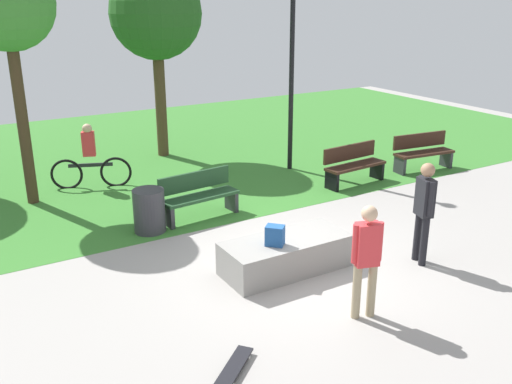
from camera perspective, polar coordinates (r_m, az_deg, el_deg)
name	(u,v)px	position (r m, az deg, el deg)	size (l,w,h in m)	color
ground_plane	(300,266)	(9.47, 4.40, -7.41)	(28.00, 28.00, 0.00)	#9E9993
grass_lawn	(133,154)	(16.32, -12.18, 3.78)	(26.60, 11.81, 0.01)	#387A2D
concrete_ledge	(286,254)	(9.22, 3.00, -6.27)	(2.08, 0.89, 0.54)	gray
backpack_on_ledge	(275,236)	(8.83, 1.91, -4.38)	(0.28, 0.20, 0.32)	#1E4C8C
skater_performing_trick	(424,205)	(9.57, 16.51, -1.31)	(0.28, 0.42, 1.72)	black
skater_watching	(367,254)	(7.78, 11.04, -6.11)	(0.41, 0.29, 1.64)	tan
skateboard_by_ledge	(234,366)	(7.05, -2.18, -17.06)	(0.74, 0.67, 0.08)	black
park_bench_near_lamppost	(354,164)	(13.49, 9.75, 2.81)	(1.63, 0.60, 0.91)	#331E14
park_bench_far_right	(199,194)	(11.31, -5.78, -0.25)	(1.64, 0.63, 0.91)	#1E4223
park_bench_far_left	(423,151)	(14.99, 16.35, 3.95)	(1.64, 0.65, 0.91)	#331E14
tree_leaning_ash	(7,7)	(12.43, -23.71, 16.63)	(1.83, 1.83, 4.99)	#42301E
tree_tall_oak	(156,15)	(15.48, -10.01, 17.09)	(2.37, 2.37, 4.96)	#4C3823
lamp_post	(292,50)	(14.04, 3.63, 13.99)	(0.28, 0.28, 4.96)	black
trash_bin	(149,211)	(10.79, -10.66, -1.86)	(0.59, 0.59, 0.83)	#333338
cyclist_on_bicycle	(90,161)	(13.54, -16.28, 3.03)	(1.72, 0.72, 1.52)	black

